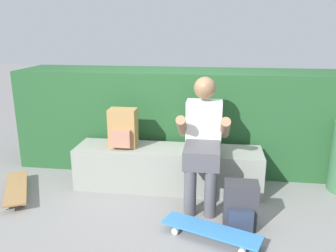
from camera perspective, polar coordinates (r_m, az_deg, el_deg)
ground_plane at (r=3.42m, az=-0.85°, el=-12.50°), size 24.00×24.00×0.00m
bench_main at (r=3.63m, az=-0.03°, el=-6.91°), size 1.91×0.45×0.43m
person_skater at (r=3.26m, az=5.78°, el=-1.86°), size 0.49×0.62×1.18m
skateboard_near_person at (r=2.89m, az=7.08°, el=-16.71°), size 0.82×0.47×0.09m
skateboard_beside_bench at (r=3.85m, az=-23.73°, el=-9.31°), size 0.56×0.80×0.09m
backpack_on_bench at (r=3.58m, az=-7.43°, el=-0.45°), size 0.28×0.23×0.40m
backpack_on_ground at (r=3.02m, az=11.85°, el=-12.74°), size 0.28×0.23×0.40m
hedge_row at (r=4.12m, az=6.33°, el=1.07°), size 4.40×0.74×1.15m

